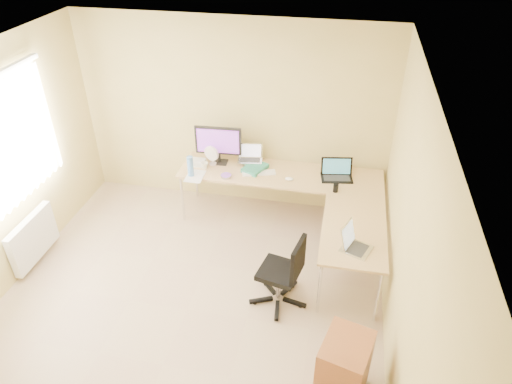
% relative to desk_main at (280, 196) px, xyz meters
% --- Properties ---
extents(floor, '(4.50, 4.50, 0.00)m').
position_rel_desk_main_xyz_m(floor, '(-0.72, -1.85, -0.36)').
color(floor, tan).
rests_on(floor, ground).
extents(ceiling, '(4.50, 4.50, 0.00)m').
position_rel_desk_main_xyz_m(ceiling, '(-0.72, -1.85, 2.24)').
color(ceiling, white).
rests_on(ceiling, ground).
extents(wall_back, '(4.50, 0.00, 4.50)m').
position_rel_desk_main_xyz_m(wall_back, '(-0.72, 0.40, 0.93)').
color(wall_back, tan).
rests_on(wall_back, ground).
extents(wall_right, '(0.00, 4.50, 4.50)m').
position_rel_desk_main_xyz_m(wall_right, '(1.38, -1.85, 0.93)').
color(wall_right, tan).
rests_on(wall_right, ground).
extents(desk_main, '(2.65, 0.70, 0.73)m').
position_rel_desk_main_xyz_m(desk_main, '(0.00, 0.00, 0.00)').
color(desk_main, tan).
rests_on(desk_main, ground).
extents(desk_return, '(0.70, 1.30, 0.73)m').
position_rel_desk_main_xyz_m(desk_return, '(0.98, -1.00, 0.00)').
color(desk_return, tan).
rests_on(desk_return, ground).
extents(monitor, '(0.63, 0.24, 0.53)m').
position_rel_desk_main_xyz_m(monitor, '(-0.86, 0.11, 0.63)').
color(monitor, black).
rests_on(monitor, desk_main).
extents(book_stack, '(0.35, 0.39, 0.05)m').
position_rel_desk_main_xyz_m(book_stack, '(-0.34, 0.02, 0.39)').
color(book_stack, '#26785F').
rests_on(book_stack, desk_main).
extents(laptop_center, '(0.36, 0.30, 0.21)m').
position_rel_desk_main_xyz_m(laptop_center, '(-0.44, 0.15, 0.52)').
color(laptop_center, silver).
rests_on(laptop_center, desk_main).
extents(laptop_black, '(0.44, 0.36, 0.25)m').
position_rel_desk_main_xyz_m(laptop_black, '(0.73, 0.01, 0.49)').
color(laptop_black, black).
rests_on(laptop_black, desk_main).
extents(keyboard, '(0.45, 0.25, 0.02)m').
position_rel_desk_main_xyz_m(keyboard, '(-0.27, -0.07, 0.38)').
color(keyboard, white).
rests_on(keyboard, desk_main).
extents(mouse, '(0.11, 0.07, 0.04)m').
position_rel_desk_main_xyz_m(mouse, '(0.14, -0.15, 0.38)').
color(mouse, white).
rests_on(mouse, desk_main).
extents(mug, '(0.11, 0.11, 0.09)m').
position_rel_desk_main_xyz_m(mug, '(-1.01, -0.08, 0.41)').
color(mug, white).
rests_on(mug, desk_main).
extents(cd_stack, '(0.14, 0.14, 0.03)m').
position_rel_desk_main_xyz_m(cd_stack, '(-0.67, -0.24, 0.38)').
color(cd_stack, '#ABA7BF').
rests_on(cd_stack, desk_main).
extents(water_bottle, '(0.10, 0.10, 0.28)m').
position_rel_desk_main_xyz_m(water_bottle, '(-1.13, -0.29, 0.50)').
color(water_bottle, '#4F86CD').
rests_on(water_bottle, desk_main).
extents(papers, '(0.23, 0.32, 0.01)m').
position_rel_desk_main_xyz_m(papers, '(-1.07, -0.30, 0.37)').
color(papers, white).
rests_on(papers, desk_main).
extents(white_box, '(0.21, 0.15, 0.07)m').
position_rel_desk_main_xyz_m(white_box, '(-1.13, 0.00, 0.40)').
color(white_box, silver).
rests_on(white_box, desk_main).
extents(desk_fan, '(0.27, 0.27, 0.27)m').
position_rel_desk_main_xyz_m(desk_fan, '(-0.93, 0.05, 0.50)').
color(desk_fan, silver).
rests_on(desk_fan, desk_main).
extents(black_cup, '(0.07, 0.07, 0.11)m').
position_rel_desk_main_xyz_m(black_cup, '(0.73, -0.30, 0.42)').
color(black_cup, black).
rests_on(black_cup, desk_main).
extents(laptop_return, '(0.41, 0.37, 0.23)m').
position_rel_desk_main_xyz_m(laptop_return, '(1.00, -1.35, 0.48)').
color(laptop_return, silver).
rests_on(laptop_return, desk_return).
extents(office_chair, '(0.63, 0.63, 0.89)m').
position_rel_desk_main_xyz_m(office_chair, '(0.23, -1.51, 0.14)').
color(office_chair, black).
rests_on(office_chair, ground).
extents(cabinet, '(0.50, 0.56, 0.66)m').
position_rel_desk_main_xyz_m(cabinet, '(0.96, -2.53, -0.01)').
color(cabinet, '#93583F').
rests_on(cabinet, ground).
extents(radiator, '(0.09, 0.80, 0.55)m').
position_rel_desk_main_xyz_m(radiator, '(-2.75, -1.45, -0.02)').
color(radiator, white).
rests_on(radiator, ground).
extents(window, '(0.10, 1.80, 1.40)m').
position_rel_desk_main_xyz_m(window, '(-2.78, -1.45, 1.19)').
color(window, white).
rests_on(window, wall_left).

